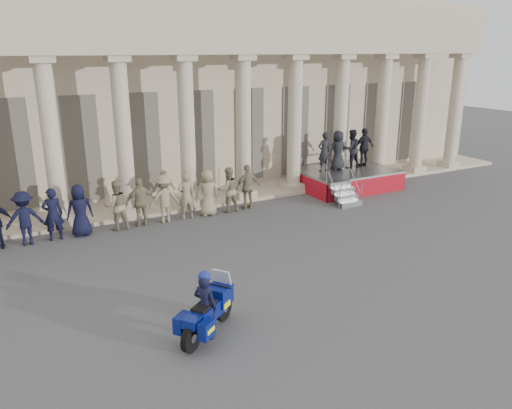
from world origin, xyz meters
name	(u,v)px	position (x,y,z in m)	size (l,w,h in m)	color
ground	(249,290)	(0.00, 0.00, 0.00)	(90.00, 90.00, 0.00)	#414143
building	(114,90)	(0.00, 14.74, 4.52)	(40.00, 12.50, 9.00)	tan
officer_rank	(33,217)	(-4.91, 6.75, 0.95)	(17.75, 0.72, 1.90)	black
reviewing_stand	(347,159)	(9.18, 7.44, 1.46)	(4.58, 4.31, 2.81)	gray
motorcycle	(208,311)	(-1.87, -1.54, 0.61)	(1.84, 1.56, 1.40)	black
rider	(205,304)	(-1.97, -1.62, 0.85)	(0.66, 0.70, 1.70)	black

